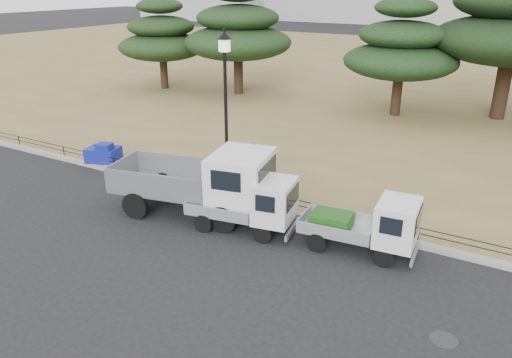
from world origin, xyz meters
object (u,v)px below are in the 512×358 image
Objects in this scene: truck_kei_front at (250,205)px; tarp_pile at (103,154)px; truck_kei_rear at (368,225)px; truck_large at (201,179)px; street_lamp at (225,88)px.

truck_kei_front is 8.46m from tarp_pile.
truck_kei_front is at bearing -176.42° from truck_kei_rear.
tarp_pile is (-11.72, 1.43, -0.34)m from truck_kei_rear.
truck_large is 1.59× the size of truck_kei_front.
truck_large reaches higher than tarp_pile.
truck_large is at bearing -86.91° from street_lamp.
truck_kei_rear is at bearing -7.70° from truck_large.
truck_kei_rear is 2.20× the size of tarp_pile.
tarp_pile is at bearing 168.03° from truck_kei_rear.
truck_kei_front is 3.54m from truck_kei_rear.
truck_kei_rear is at bearing -0.99° from truck_kei_front.
truck_kei_rear is (5.41, 0.36, -0.41)m from truck_large.
truck_large is at bearing -15.87° from tarp_pile.
truck_kei_rear is at bearing -13.24° from street_lamp.
truck_kei_rear is (3.50, 0.53, -0.02)m from truck_kei_front.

